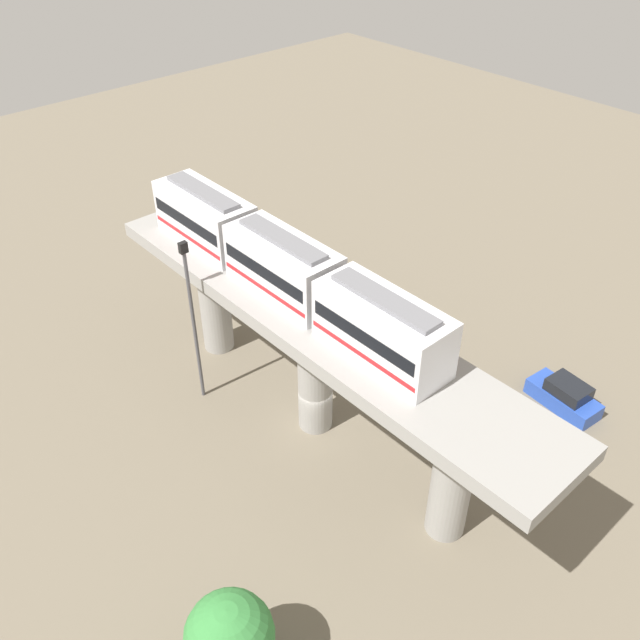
{
  "coord_description": "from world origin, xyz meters",
  "views": [
    {
      "loc": [
        18.08,
        20.51,
        27.79
      ],
      "look_at": [
        -2.5,
        -2.4,
        4.69
      ],
      "focal_mm": 38.21,
      "sensor_mm": 36.0,
      "label": 1
    }
  ],
  "objects_px": {
    "parked_car_blue": "(565,396)",
    "signal_post": "(193,317)",
    "tree_near_viaduct": "(229,636)",
    "parked_car_white": "(367,346)",
    "train": "(283,266)"
  },
  "relations": [
    {
      "from": "tree_near_viaduct",
      "to": "signal_post",
      "type": "xyz_separation_m",
      "value": [
        -8.4,
        -14.69,
        2.47
      ]
    },
    {
      "from": "train",
      "to": "parked_car_blue",
      "type": "distance_m",
      "value": 18.15
    },
    {
      "from": "parked_car_white",
      "to": "parked_car_blue",
      "type": "relative_size",
      "value": 1.03
    },
    {
      "from": "parked_car_white",
      "to": "parked_car_blue",
      "type": "height_order",
      "value": "same"
    },
    {
      "from": "tree_near_viaduct",
      "to": "parked_car_blue",
      "type": "bearing_deg",
      "value": 179.84
    },
    {
      "from": "parked_car_blue",
      "to": "tree_near_viaduct",
      "type": "height_order",
      "value": "tree_near_viaduct"
    },
    {
      "from": "parked_car_blue",
      "to": "signal_post",
      "type": "xyz_separation_m",
      "value": [
        15.03,
        -14.75,
        4.99
      ]
    },
    {
      "from": "tree_near_viaduct",
      "to": "signal_post",
      "type": "height_order",
      "value": "signal_post"
    },
    {
      "from": "tree_near_viaduct",
      "to": "parked_car_white",
      "type": "bearing_deg",
      "value": -149.32
    },
    {
      "from": "train",
      "to": "parked_car_blue",
      "type": "xyz_separation_m",
      "value": [
        -11.63,
        10.96,
        -8.6
      ]
    },
    {
      "from": "tree_near_viaduct",
      "to": "signal_post",
      "type": "relative_size",
      "value": 0.48
    },
    {
      "from": "train",
      "to": "signal_post",
      "type": "height_order",
      "value": "train"
    },
    {
      "from": "parked_car_blue",
      "to": "tree_near_viaduct",
      "type": "relative_size",
      "value": 0.88
    },
    {
      "from": "train",
      "to": "parked_car_white",
      "type": "relative_size",
      "value": 4.54
    },
    {
      "from": "train",
      "to": "tree_near_viaduct",
      "type": "height_order",
      "value": "train"
    }
  ]
}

